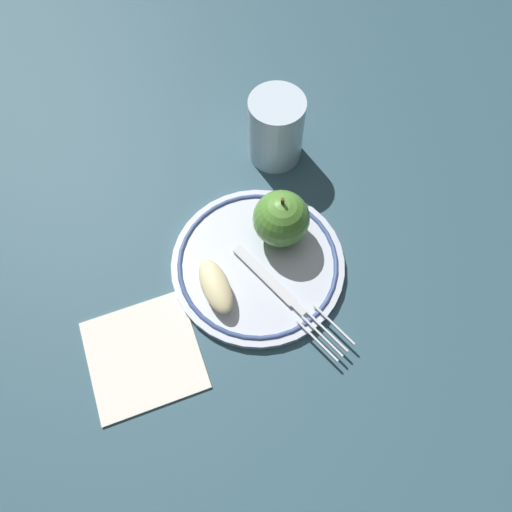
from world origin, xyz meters
The scene contains 7 objects.
ground_plane centered at (0.00, 0.00, 0.00)m, with size 2.00×2.00×0.00m, color #315462.
plate centered at (0.01, 0.00, 0.01)m, with size 0.21×0.21×0.01m.
apple_red_whole centered at (0.02, -0.05, 0.05)m, with size 0.07×0.07×0.08m.
apple_slice_front centered at (0.02, 0.06, 0.03)m, with size 0.07×0.03×0.02m, color beige.
fork centered at (-0.04, 0.01, 0.01)m, with size 0.18×0.03×0.00m.
drinking_glass centered at (0.11, -0.14, 0.05)m, with size 0.07×0.07×0.10m, color silver.
napkin_folded centered at (0.03, 0.17, 0.00)m, with size 0.12×0.12×0.01m, color white.
Camera 1 is at (-0.16, 0.19, 0.56)m, focal length 35.00 mm.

